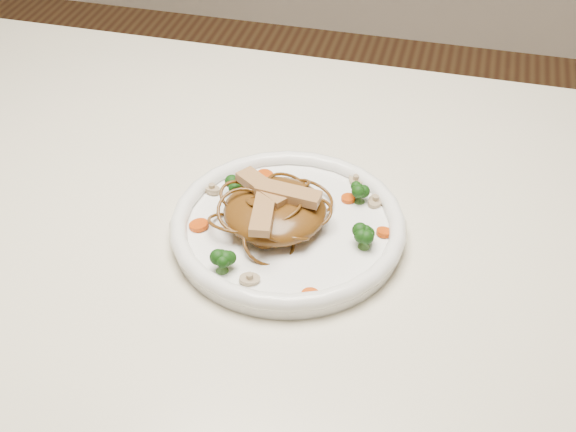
# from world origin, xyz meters

# --- Properties ---
(table) EXTENTS (1.20, 0.80, 0.75)m
(table) POSITION_xyz_m (0.00, 0.00, 0.65)
(table) COLOR beige
(table) RESTS_ON ground
(plate) EXTENTS (0.33, 0.33, 0.02)m
(plate) POSITION_xyz_m (0.05, -0.03, 0.76)
(plate) COLOR white
(plate) RESTS_ON table
(noodle_mound) EXTENTS (0.13, 0.13, 0.04)m
(noodle_mound) POSITION_xyz_m (0.04, -0.03, 0.78)
(noodle_mound) COLOR #583A10
(noodle_mound) RESTS_ON plate
(chicken_a) EXTENTS (0.07, 0.03, 0.01)m
(chicken_a) POSITION_xyz_m (0.05, -0.02, 0.81)
(chicken_a) COLOR tan
(chicken_a) RESTS_ON noodle_mound
(chicken_b) EXTENTS (0.07, 0.06, 0.01)m
(chicken_b) POSITION_xyz_m (0.02, -0.02, 0.81)
(chicken_b) COLOR tan
(chicken_b) RESTS_ON noodle_mound
(chicken_c) EXTENTS (0.03, 0.07, 0.01)m
(chicken_c) POSITION_xyz_m (0.03, -0.06, 0.81)
(chicken_c) COLOR tan
(chicken_c) RESTS_ON noodle_mound
(broccoli_0) EXTENTS (0.03, 0.03, 0.03)m
(broccoli_0) POSITION_xyz_m (0.12, 0.03, 0.78)
(broccoli_0) COLOR #0F400D
(broccoli_0) RESTS_ON plate
(broccoli_1) EXTENTS (0.03, 0.03, 0.03)m
(broccoli_1) POSITION_xyz_m (-0.02, 0.01, 0.78)
(broccoli_1) COLOR #0F400D
(broccoli_1) RESTS_ON plate
(broccoli_2) EXTENTS (0.03, 0.03, 0.03)m
(broccoli_2) POSITION_xyz_m (0.00, -0.12, 0.78)
(broccoli_2) COLOR #0F400D
(broccoli_2) RESTS_ON plate
(broccoli_3) EXTENTS (0.03, 0.03, 0.03)m
(broccoli_3) POSITION_xyz_m (0.14, -0.04, 0.78)
(broccoli_3) COLOR #0F400D
(broccoli_3) RESTS_ON plate
(carrot_0) EXTENTS (0.02, 0.02, 0.00)m
(carrot_0) POSITION_xyz_m (0.11, 0.03, 0.77)
(carrot_0) COLOR #CC4D07
(carrot_0) RESTS_ON plate
(carrot_1) EXTENTS (0.03, 0.03, 0.00)m
(carrot_1) POSITION_xyz_m (-0.05, -0.06, 0.77)
(carrot_1) COLOR #CC4D07
(carrot_1) RESTS_ON plate
(carrot_2) EXTENTS (0.02, 0.02, 0.00)m
(carrot_2) POSITION_xyz_m (0.16, -0.02, 0.77)
(carrot_2) COLOR #CC4D07
(carrot_2) RESTS_ON plate
(carrot_3) EXTENTS (0.03, 0.03, 0.00)m
(carrot_3) POSITION_xyz_m (0.00, 0.05, 0.77)
(carrot_3) COLOR #CC4D07
(carrot_3) RESTS_ON plate
(carrot_4) EXTENTS (0.02, 0.02, 0.00)m
(carrot_4) POSITION_xyz_m (0.10, -0.13, 0.77)
(carrot_4) COLOR #CC4D07
(carrot_4) RESTS_ON plate
(mushroom_0) EXTENTS (0.03, 0.03, 0.01)m
(mushroom_0) POSITION_xyz_m (0.04, -0.13, 0.77)
(mushroom_0) COLOR tan
(mushroom_0) RESTS_ON plate
(mushroom_1) EXTENTS (0.03, 0.03, 0.01)m
(mushroom_1) POSITION_xyz_m (0.14, 0.04, 0.77)
(mushroom_1) COLOR tan
(mushroom_1) RESTS_ON plate
(mushroom_2) EXTENTS (0.03, 0.03, 0.01)m
(mushroom_2) POSITION_xyz_m (-0.05, 0.01, 0.77)
(mushroom_2) COLOR tan
(mushroom_2) RESTS_ON plate
(mushroom_3) EXTENTS (0.03, 0.03, 0.01)m
(mushroom_3) POSITION_xyz_m (0.11, 0.07, 0.77)
(mushroom_3) COLOR tan
(mushroom_3) RESTS_ON plate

